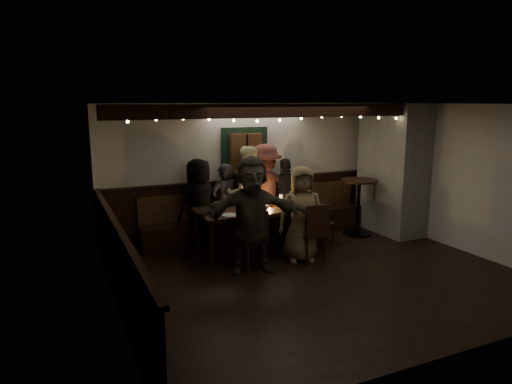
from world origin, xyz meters
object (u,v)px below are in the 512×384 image
chair_near_right (314,229)px  person_c (246,195)px  dining_table (261,211)px  chair_near_left (254,237)px  person_d (264,192)px  person_g (301,214)px  person_f (252,215)px  person_a (199,203)px  person_e (286,197)px  chair_end (319,219)px  high_top (358,200)px  person_b (224,204)px

chair_near_right → person_c: size_ratio=0.54×
dining_table → chair_near_left: (-0.47, -0.74, -0.21)m
chair_near_left → dining_table: bearing=57.8°
chair_near_left → person_d: 1.81m
person_g → person_f: bearing=-156.6°
person_a → person_d: 1.32m
chair_near_left → person_e: 2.04m
person_c → person_g: 1.40m
chair_near_right → person_d: bearing=95.3°
person_a → person_d: person_d is taller
chair_near_right → person_d: 1.65m
chair_end → person_f: size_ratio=0.45×
person_d → person_g: person_d is taller
person_f → chair_near_right: bearing=11.5°
high_top → dining_table: bearing=-175.4°
person_a → person_g: person_a is taller
person_a → person_f: 1.59m
chair_near_right → chair_end: size_ratio=1.20×
person_e → chair_end: bearing=129.9°
chair_near_right → person_g: person_g is taller
dining_table → person_d: bearing=60.5°
person_b → person_f: (-0.11, -1.53, 0.16)m
chair_end → person_e: 0.85m
high_top → person_b: person_b is taller
dining_table → person_a: bearing=139.5°
chair_near_left → person_g: bearing=4.3°
person_a → person_b: size_ratio=1.08×
person_c → person_f: bearing=76.8°
dining_table → person_g: (0.43, -0.68, 0.06)m
person_e → person_f: (-1.42, -1.54, 0.14)m
chair_near_left → person_b: bearing=87.5°
person_f → person_g: size_ratio=1.14×
chair_end → high_top: (1.01, 0.15, 0.24)m
dining_table → person_b: bearing=118.5°
person_b → person_d: person_d is taller
chair_end → person_d: size_ratio=0.45×
dining_table → person_f: bearing=-123.4°
chair_near_right → person_g: (-0.15, 0.15, 0.25)m
chair_near_left → chair_near_right: bearing=-4.5°
dining_table → person_b: (-0.40, 0.74, 0.02)m
person_a → person_g: bearing=116.3°
chair_near_left → person_f: size_ratio=0.52×
high_top → chair_near_right: bearing=-148.6°
person_c → person_g: bearing=114.4°
chair_near_right → dining_table: bearing=125.2°
person_a → person_f: size_ratio=0.89×
dining_table → chair_end: size_ratio=2.76×
chair_near_right → person_b: bearing=122.2°
dining_table → chair_near_left: size_ratio=2.39×
chair_near_left → high_top: 2.86m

